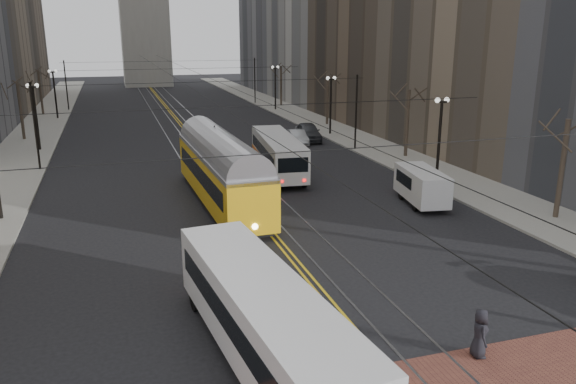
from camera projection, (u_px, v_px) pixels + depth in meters
ground at (367, 348)px, 18.45m from camera, size 260.00×260.00×0.00m
sidewalk_left at (34, 137)px, 55.42m from camera, size 5.00×140.00×0.15m
sidewalk_right at (318, 123)px, 64.07m from camera, size 5.00×140.00×0.15m
streetcar_rails at (186, 131)px, 59.76m from camera, size 4.80×130.00×0.02m
centre_lines at (186, 131)px, 59.76m from camera, size 0.42×130.00×0.01m
lamp_posts at (212, 128)px, 44.08m from camera, size 27.60×57.20×5.60m
street_trees at (199, 117)px, 50.05m from camera, size 31.68×53.28×5.60m
trolley_wires at (199, 107)px, 49.40m from camera, size 25.96×120.00×6.60m
transit_bus at (264, 325)px, 17.06m from camera, size 3.53×11.55×2.84m
streetcar at (221, 176)px, 33.70m from camera, size 3.15×14.52×3.40m
rear_bus at (278, 155)px, 41.05m from camera, size 3.39×10.81×2.77m
cargo_van at (422, 187)px, 33.68m from camera, size 2.61×5.06×2.13m
sedan_grey at (308, 132)px, 54.01m from camera, size 2.73×5.28×1.72m
sedan_silver at (297, 137)px, 52.25m from camera, size 1.76×4.15×1.33m
pedestrian_a at (480, 333)px, 17.76m from camera, size 0.72×0.91×1.63m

